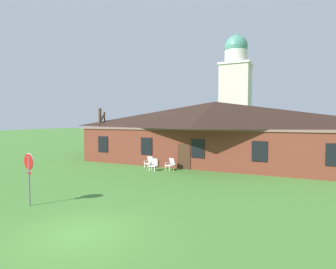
# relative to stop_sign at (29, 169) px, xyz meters

# --- Properties ---
(ground_plane) EXTENTS (200.00, 200.00, 0.00)m
(ground_plane) POSITION_rel_stop_sign_xyz_m (4.39, -1.40, -1.76)
(ground_plane) COLOR #477F33
(brick_building) EXTENTS (24.50, 10.40, 5.83)m
(brick_building) POSITION_rel_stop_sign_xyz_m (4.39, 16.87, 1.21)
(brick_building) COLOR brown
(brick_building) RESTS_ON ground
(dome_tower) EXTENTS (5.18, 5.18, 19.39)m
(dome_tower) POSITION_rel_stop_sign_xyz_m (2.43, 38.32, 7.11)
(dome_tower) COLOR beige
(dome_tower) RESTS_ON ground
(stop_sign) EXTENTS (0.79, 0.19, 2.49)m
(stop_sign) POSITION_rel_stop_sign_xyz_m (0.00, 0.00, 0.00)
(stop_sign) COLOR slate
(stop_sign) RESTS_ON ground
(lawn_chair_by_porch) EXTENTS (0.67, 0.70, 0.96)m
(lawn_chair_by_porch) POSITION_rel_stop_sign_xyz_m (0.28, 11.21, -1.26)
(lawn_chair_by_porch) COLOR white
(lawn_chair_by_porch) RESTS_ON ground
(lawn_chair_near_door) EXTENTS (0.65, 0.68, 0.96)m
(lawn_chair_near_door) POSITION_rel_stop_sign_xyz_m (1.21, 10.28, -1.26)
(lawn_chair_near_door) COLOR white
(lawn_chair_near_door) RESTS_ON ground
(lawn_chair_left_end) EXTENTS (0.78, 0.83, 0.96)m
(lawn_chair_left_end) POSITION_rel_stop_sign_xyz_m (2.36, 11.01, -1.26)
(lawn_chair_left_end) COLOR white
(lawn_chair_left_end) RESTS_ON ground
(bare_tree_beside_building) EXTENTS (1.16, 1.59, 5.38)m
(bare_tree_beside_building) POSITION_rel_stop_sign_xyz_m (-8.62, 15.96, 1.11)
(bare_tree_beside_building) COLOR brown
(bare_tree_beside_building) RESTS_ON ground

